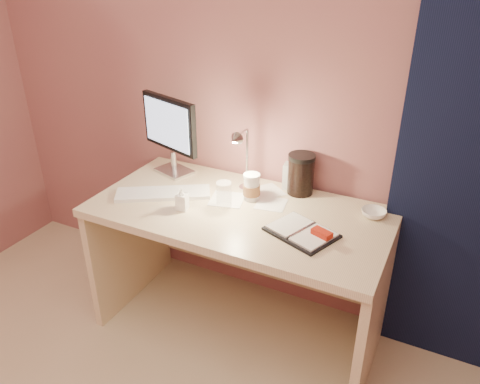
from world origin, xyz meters
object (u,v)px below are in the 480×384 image
at_px(desk, 246,242).
at_px(lotion_bottle, 182,198).
at_px(keyboard, 163,193).
at_px(desk_lamp, 239,156).
at_px(planner, 303,232).
at_px(product_box, 292,176).
at_px(bowl, 374,213).
at_px(dark_jar, 301,176).
at_px(coffee_cup, 252,188).
at_px(monitor, 171,129).
at_px(clear_cup, 224,195).

bearing_deg(desk, lotion_bottle, -141.34).
bearing_deg(keyboard, desk_lamp, -5.97).
height_order(planner, product_box, product_box).
height_order(bowl, lotion_bottle, lotion_bottle).
xyz_separation_m(desk, dark_jar, (0.20, 0.21, 0.32)).
distance_m(coffee_cup, bowl, 0.58).
bearing_deg(keyboard, monitor, 80.88).
relative_size(keyboard, bowl, 4.10).
distance_m(bowl, dark_jar, 0.40).
relative_size(monitor, keyboard, 0.91).
bearing_deg(desk_lamp, clear_cup, -98.13).
height_order(keyboard, planner, planner).
bearing_deg(desk_lamp, product_box, 42.26).
relative_size(desk, clear_cup, 11.15).
height_order(bowl, desk_lamp, desk_lamp).
height_order(monitor, desk_lamp, monitor).
bearing_deg(product_box, keyboard, -154.82).
relative_size(desk, product_box, 10.63).
height_order(monitor, keyboard, monitor).
bearing_deg(monitor, planner, -0.56).
xyz_separation_m(monitor, dark_jar, (0.70, 0.07, -0.16)).
distance_m(planner, desk_lamp, 0.49).
relative_size(coffee_cup, dark_jar, 0.73).
xyz_separation_m(monitor, product_box, (0.64, 0.10, -0.19)).
height_order(clear_cup, product_box, product_box).
xyz_separation_m(clear_cup, dark_jar, (0.27, 0.29, 0.03)).
height_order(monitor, coffee_cup, monitor).
bearing_deg(keyboard, desk, -15.01).
height_order(coffee_cup, lotion_bottle, coffee_cup).
bearing_deg(clear_cup, coffee_cup, 55.54).
height_order(coffee_cup, product_box, coffee_cup).
height_order(keyboard, bowl, bowl).
relative_size(planner, desk_lamp, 0.97).
relative_size(coffee_cup, lotion_bottle, 1.17).
bearing_deg(clear_cup, planner, -8.77).
bearing_deg(bowl, keyboard, -165.79).
bearing_deg(desk, clear_cup, -131.80).
bearing_deg(desk, product_box, 59.08).
height_order(keyboard, desk_lamp, desk_lamp).
bearing_deg(coffee_cup, dark_jar, 42.36).
bearing_deg(desk, keyboard, -164.00).
distance_m(bowl, lotion_bottle, 0.88).
distance_m(planner, dark_jar, 0.40).
xyz_separation_m(lotion_bottle, desk_lamp, (0.18, 0.23, 0.16)).
bearing_deg(planner, keyboard, -161.20).
bearing_deg(dark_jar, bowl, -11.53).
relative_size(bowl, product_box, 0.85).
distance_m(keyboard, bowl, 1.01).
xyz_separation_m(planner, product_box, (-0.20, 0.39, 0.06)).
distance_m(keyboard, lotion_bottle, 0.18).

